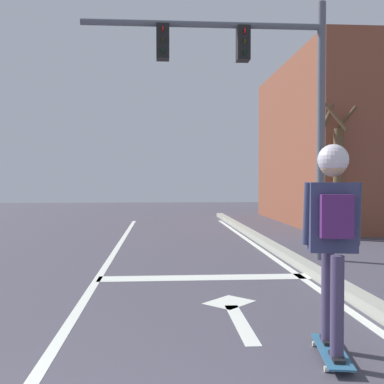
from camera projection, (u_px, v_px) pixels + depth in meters
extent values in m
cube|color=silver|center=(98.00, 278.00, 7.25)|extent=(0.12, 20.00, 0.01)
cube|color=silver|center=(298.00, 275.00, 7.47)|extent=(0.12, 20.00, 0.01)
cube|color=silver|center=(205.00, 278.00, 7.30)|extent=(3.35, 0.40, 0.01)
cube|color=silver|center=(241.00, 323.00, 4.98)|extent=(0.16, 1.40, 0.01)
cube|color=silver|center=(229.00, 302.00, 5.83)|extent=(0.71, 0.71, 0.01)
cube|color=#A2A395|center=(314.00, 271.00, 7.48)|extent=(0.24, 24.00, 0.14)
cube|color=#2C6083|center=(332.00, 351.00, 4.00)|extent=(0.35, 0.87, 0.02)
cube|color=#B2B2B7|center=(325.00, 341.00, 4.28)|extent=(0.18, 0.08, 0.01)
cylinder|color=silver|center=(314.00, 344.00, 4.29)|extent=(0.04, 0.05, 0.05)
cylinder|color=silver|center=(336.00, 344.00, 4.27)|extent=(0.04, 0.05, 0.05)
cube|color=#B2B2B7|center=(339.00, 366.00, 3.71)|extent=(0.18, 0.08, 0.01)
cylinder|color=silver|center=(326.00, 369.00, 3.72)|extent=(0.04, 0.05, 0.05)
cylinder|color=silver|center=(352.00, 370.00, 3.70)|extent=(0.04, 0.05, 0.05)
cylinder|color=#443A5B|center=(327.00, 295.00, 4.18)|extent=(0.11, 0.11, 0.85)
cube|color=black|center=(327.00, 340.00, 4.19)|extent=(0.13, 0.25, 0.03)
cylinder|color=#443A5B|center=(337.00, 307.00, 3.78)|extent=(0.11, 0.11, 0.85)
cube|color=black|center=(337.00, 357.00, 3.80)|extent=(0.13, 0.25, 0.03)
cube|color=#363B5F|center=(333.00, 217.00, 3.96)|extent=(0.42, 0.24, 0.60)
cylinder|color=#363B5F|center=(307.00, 214.00, 4.01)|extent=(0.07, 0.12, 0.55)
cylinder|color=#363B5F|center=(357.00, 214.00, 3.97)|extent=(0.07, 0.10, 0.55)
sphere|color=tan|center=(333.00, 163.00, 3.95)|extent=(0.24, 0.24, 0.24)
sphere|color=silver|center=(333.00, 160.00, 3.95)|extent=(0.26, 0.26, 0.26)
cube|color=#502162|center=(336.00, 216.00, 3.82)|extent=(0.28, 0.18, 0.36)
cylinder|color=#595B65|center=(321.00, 132.00, 8.89)|extent=(0.16, 0.16, 4.94)
cylinder|color=#595B65|center=(203.00, 24.00, 8.68)|extent=(4.55, 0.12, 0.12)
cube|color=black|center=(243.00, 44.00, 8.74)|extent=(0.24, 0.28, 0.64)
cylinder|color=red|center=(245.00, 31.00, 8.59)|extent=(0.02, 0.10, 0.10)
cylinder|color=#3C3106|center=(244.00, 42.00, 8.59)|extent=(0.02, 0.10, 0.10)
cylinder|color=black|center=(244.00, 53.00, 8.60)|extent=(0.02, 0.10, 0.10)
cube|color=black|center=(163.00, 42.00, 8.64)|extent=(0.24, 0.28, 0.64)
cylinder|color=red|center=(163.00, 29.00, 8.48)|extent=(0.02, 0.10, 0.10)
cylinder|color=#3C3106|center=(163.00, 40.00, 8.49)|extent=(0.02, 0.10, 0.10)
cylinder|color=black|center=(163.00, 51.00, 8.49)|extent=(0.02, 0.10, 0.10)
cylinder|color=brown|center=(338.00, 184.00, 12.00)|extent=(0.25, 0.25, 2.87)
cylinder|color=brown|center=(345.00, 120.00, 12.14)|extent=(0.46, 0.61, 0.67)
cylinder|color=brown|center=(329.00, 114.00, 12.18)|extent=(0.73, 0.56, 1.17)
cylinder|color=brown|center=(336.00, 117.00, 11.70)|extent=(0.56, 0.43, 0.75)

